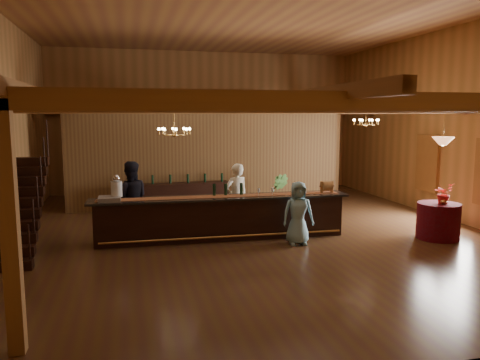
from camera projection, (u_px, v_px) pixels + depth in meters
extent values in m
plane|color=#4A3119|center=(250.00, 230.00, 12.31)|extent=(14.00, 14.00, 0.00)
plane|color=#A5713B|center=(250.00, 14.00, 11.56)|extent=(14.00, 14.00, 0.00)
cube|color=#A7723E|center=(206.00, 122.00, 18.68)|extent=(12.00, 0.10, 5.50)
cube|color=#A7723E|center=(410.00, 138.00, 5.20)|extent=(12.00, 0.10, 5.50)
cube|color=#A7723E|center=(453.00, 125.00, 13.32)|extent=(0.10, 14.00, 5.50)
cube|color=brown|center=(349.00, 101.00, 6.58)|extent=(11.90, 0.20, 0.28)
cube|color=brown|center=(290.00, 105.00, 8.99)|extent=(11.90, 0.20, 0.28)
cube|color=brown|center=(255.00, 107.00, 11.40)|extent=(11.90, 0.20, 0.28)
cube|color=brown|center=(233.00, 109.00, 13.80)|extent=(11.90, 0.20, 0.28)
cube|color=brown|center=(217.00, 110.00, 16.21)|extent=(11.90, 0.20, 0.28)
cube|color=brown|center=(206.00, 111.00, 18.43)|extent=(11.90, 0.20, 0.28)
cube|color=brown|center=(62.00, 101.00, 10.82)|extent=(0.18, 13.90, 0.22)
cube|color=brown|center=(250.00, 102.00, 11.86)|extent=(0.18, 13.90, 0.22)
cube|color=brown|center=(408.00, 103.00, 12.90)|extent=(0.18, 13.90, 0.22)
cube|color=brown|center=(83.00, 159.00, 15.39)|extent=(0.20, 0.20, 3.20)
cube|color=brown|center=(336.00, 153.00, 17.47)|extent=(0.20, 0.20, 3.20)
cube|color=brown|center=(10.00, 230.00, 5.76)|extent=(0.20, 0.20, 3.20)
cube|color=brown|center=(208.00, 160.00, 15.36)|extent=(9.00, 0.18, 3.10)
cube|color=white|center=(428.00, 163.00, 14.44)|extent=(0.12, 1.05, 1.75)
cube|color=black|center=(6.00, 266.00, 9.11)|extent=(1.00, 0.28, 0.20)
cube|color=black|center=(9.00, 252.00, 9.36)|extent=(1.00, 0.28, 0.20)
cube|color=black|center=(11.00, 238.00, 9.60)|extent=(1.00, 0.28, 0.20)
cube|color=black|center=(14.00, 226.00, 9.84)|extent=(1.00, 0.28, 0.20)
cube|color=black|center=(16.00, 214.00, 10.08)|extent=(1.00, 0.28, 0.20)
cube|color=black|center=(18.00, 202.00, 10.33)|extent=(1.00, 0.28, 0.20)
cube|color=black|center=(21.00, 192.00, 10.57)|extent=(1.00, 0.28, 0.20)
cube|color=black|center=(23.00, 181.00, 10.81)|extent=(1.00, 0.28, 0.20)
cube|color=black|center=(25.00, 171.00, 11.05)|extent=(1.00, 0.28, 0.20)
cube|color=black|center=(27.00, 162.00, 11.30)|extent=(1.00, 0.28, 0.20)
cube|color=black|center=(239.00, 181.00, 17.77)|extent=(1.20, 0.60, 1.10)
cube|color=olive|center=(159.00, 185.00, 17.08)|extent=(1.00, 0.60, 1.00)
cube|color=black|center=(222.00, 219.00, 11.44)|extent=(6.02, 0.80, 1.00)
cube|color=black|center=(222.00, 198.00, 11.36)|extent=(6.33, 0.93, 0.05)
cube|color=maroon|center=(222.00, 196.00, 11.36)|extent=(5.92, 0.54, 0.01)
cylinder|color=#B68540|center=(225.00, 237.00, 11.10)|extent=(5.81, 0.19, 0.05)
cylinder|color=silver|center=(117.00, 198.00, 10.89)|extent=(0.18, 0.18, 0.08)
cylinder|color=silver|center=(117.00, 189.00, 10.86)|extent=(0.26, 0.26, 0.36)
sphere|color=silver|center=(116.00, 178.00, 10.83)|extent=(0.18, 0.18, 0.18)
cube|color=gray|center=(110.00, 199.00, 10.76)|extent=(0.50, 0.50, 0.10)
cube|color=olive|center=(322.00, 187.00, 11.82)|extent=(0.06, 0.06, 0.30)
cube|color=olive|center=(332.00, 187.00, 11.88)|extent=(0.06, 0.06, 0.30)
cylinder|color=olive|center=(327.00, 186.00, 11.85)|extent=(0.24, 0.24, 0.24)
cylinder|color=black|center=(214.00, 190.00, 11.42)|extent=(0.07, 0.07, 0.30)
cylinder|color=black|center=(214.00, 190.00, 11.42)|extent=(0.07, 0.07, 0.30)
cylinder|color=black|center=(226.00, 190.00, 11.48)|extent=(0.07, 0.07, 0.30)
cylinder|color=black|center=(241.00, 189.00, 11.56)|extent=(0.07, 0.07, 0.30)
cube|color=black|center=(179.00, 197.00, 14.83)|extent=(3.18, 0.69, 0.89)
cylinder|color=#4E020A|center=(438.00, 221.00, 11.46)|extent=(1.02, 1.02, 0.88)
cylinder|color=#B68540|center=(174.00, 121.00, 11.63)|extent=(0.02, 0.02, 0.68)
sphere|color=#B68540|center=(174.00, 135.00, 11.67)|extent=(0.12, 0.12, 0.12)
torus|color=#B68540|center=(174.00, 131.00, 11.66)|extent=(0.80, 0.80, 0.04)
cylinder|color=#B68540|center=(366.00, 117.00, 14.38)|extent=(0.02, 0.02, 0.48)
sphere|color=#B68540|center=(366.00, 125.00, 14.42)|extent=(0.12, 0.12, 0.12)
torus|color=#B68540|center=(366.00, 122.00, 14.40)|extent=(0.80, 0.80, 0.04)
cylinder|color=#B68540|center=(444.00, 124.00, 11.14)|extent=(0.02, 0.02, 0.80)
cone|color=#C47648|center=(443.00, 141.00, 11.19)|extent=(0.52, 0.52, 0.20)
imported|color=white|center=(236.00, 197.00, 12.19)|extent=(0.74, 0.60, 1.78)
imported|color=black|center=(131.00, 199.00, 11.71)|extent=(0.92, 0.72, 1.88)
imported|color=#7DB5C9|center=(298.00, 213.00, 10.92)|extent=(0.78, 0.55, 1.49)
imported|color=#417331|center=(278.00, 191.00, 15.03)|extent=(0.78, 0.70, 1.17)
imported|color=red|center=(444.00, 193.00, 11.34)|extent=(0.55, 0.51, 0.50)
imported|color=#B68540|center=(444.00, 199.00, 11.24)|extent=(0.17, 0.17, 0.27)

